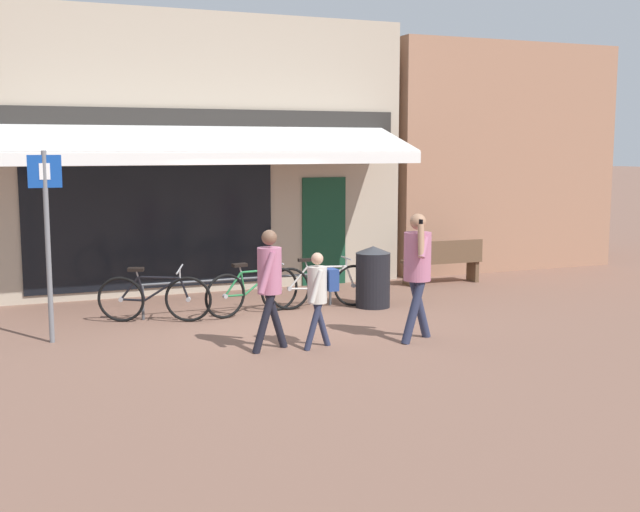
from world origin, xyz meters
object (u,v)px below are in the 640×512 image
at_px(bicycle_green, 253,291).
at_px(pedestrian_child, 319,288).
at_px(bicycle_black, 154,298).
at_px(bicycle_silver, 321,285).
at_px(pedestrian_adult, 417,263).
at_px(litter_bin, 373,277).
at_px(pedestrian_second_adult, 270,277).
at_px(park_bench, 443,261).
at_px(parking_sign, 47,227).

bearing_deg(bicycle_green, pedestrian_child, -100.19).
relative_size(bicycle_black, bicycle_silver, 0.92).
xyz_separation_m(pedestrian_adult, litter_bin, (0.47, 2.36, -0.57)).
relative_size(pedestrian_second_adult, park_bench, 1.01).
relative_size(bicycle_green, pedestrian_second_adult, 1.06).
height_order(bicycle_black, pedestrian_child, pedestrian_child).
height_order(bicycle_green, park_bench, park_bench).
bearing_deg(bicycle_silver, pedestrian_child, -107.08).
distance_m(bicycle_black, bicycle_green, 1.57).
bearing_deg(litter_bin, bicycle_black, 177.41).
bearing_deg(litter_bin, pedestrian_adult, -101.15).
bearing_deg(litter_bin, park_bench, 34.59).
distance_m(pedestrian_second_adult, park_bench, 6.10).
bearing_deg(park_bench, bicycle_silver, -155.46).
bearing_deg(parking_sign, pedestrian_adult, -20.60).
bearing_deg(park_bench, pedestrian_second_adult, -141.10).
bearing_deg(pedestrian_second_adult, pedestrian_adult, 174.70).
xyz_separation_m(pedestrian_child, litter_bin, (1.87, 2.24, -0.29)).
relative_size(bicycle_silver, park_bench, 1.13).
distance_m(pedestrian_child, litter_bin, 2.94).
height_order(pedestrian_adult, litter_bin, pedestrian_adult).
relative_size(pedestrian_second_adult, litter_bin, 1.57).
height_order(bicycle_silver, park_bench, park_bench).
distance_m(bicycle_silver, pedestrian_adult, 2.73).
xyz_separation_m(bicycle_black, pedestrian_second_adult, (1.11, -2.29, 0.60)).
distance_m(parking_sign, park_bench, 7.87).
bearing_deg(litter_bin, bicycle_silver, 163.86).
distance_m(bicycle_green, pedestrian_second_adult, 2.38).
height_order(pedestrian_adult, pedestrian_second_adult, pedestrian_adult).
xyz_separation_m(bicycle_green, pedestrian_second_adult, (-0.46, -2.26, 0.60)).
xyz_separation_m(pedestrian_child, pedestrian_second_adult, (-0.66, 0.12, 0.18)).
relative_size(pedestrian_adult, park_bench, 1.11).
height_order(bicycle_black, litter_bin, litter_bin).
relative_size(parking_sign, park_bench, 1.64).
relative_size(bicycle_green, pedestrian_child, 1.32).
xyz_separation_m(litter_bin, parking_sign, (-5.19, -0.59, 1.08)).
height_order(bicycle_silver, parking_sign, parking_sign).
distance_m(bicycle_green, bicycle_silver, 1.24).
xyz_separation_m(bicycle_green, litter_bin, (2.07, -0.14, 0.13)).
height_order(bicycle_green, pedestrian_adult, pedestrian_adult).
relative_size(pedestrian_child, litter_bin, 1.26).
bearing_deg(pedestrian_adult, pedestrian_child, -9.85).
distance_m(bicycle_black, litter_bin, 3.65).
distance_m(pedestrian_second_adult, litter_bin, 3.34).
relative_size(bicycle_green, parking_sign, 0.65).
relative_size(pedestrian_child, parking_sign, 0.49).
bearing_deg(bicycle_black, pedestrian_second_adult, -42.29).
distance_m(bicycle_green, pedestrian_adult, 3.06).
bearing_deg(litter_bin, pedestrian_child, -129.92).
bearing_deg(bicycle_black, parking_sign, -132.30).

